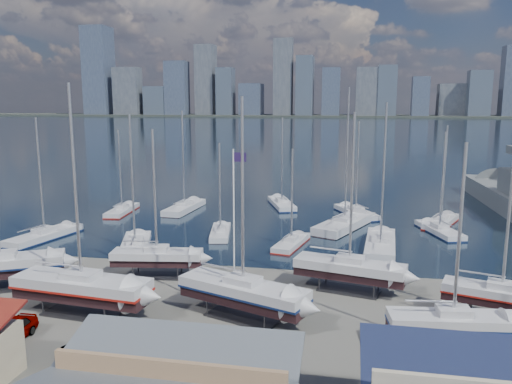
# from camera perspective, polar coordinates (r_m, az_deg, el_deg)

# --- Properties ---
(ground) EXTENTS (1400.00, 1400.00, 0.00)m
(ground) POSITION_cam_1_polar(r_m,az_deg,el_deg) (41.29, -1.91, -13.10)
(ground) COLOR #605E59
(ground) RESTS_ON ground
(water) EXTENTS (1400.00, 600.00, 0.40)m
(water) POSITION_cam_1_polar(r_m,az_deg,el_deg) (347.51, 9.34, 7.29)
(water) COLOR #1B2B3F
(water) RESTS_ON ground
(far_shore) EXTENTS (1400.00, 80.00, 2.20)m
(far_shore) POSITION_cam_1_polar(r_m,az_deg,el_deg) (607.27, 9.98, 8.55)
(far_shore) COLOR #2D332D
(far_shore) RESTS_ON ground
(skyline) EXTENTS (639.14, 43.80, 107.69)m
(skyline) POSITION_cam_1_polar(r_m,az_deg,el_deg) (601.43, 9.32, 12.18)
(skyline) COLOR #475166
(skyline) RESTS_ON far_shore
(sailboat_cradle_0) EXTENTS (10.82, 7.53, 17.11)m
(sailboat_cradle_0) POSITION_cam_1_polar(r_m,az_deg,el_deg) (49.92, -27.14, -7.49)
(sailboat_cradle_0) COLOR #2D2D33
(sailboat_cradle_0) RESTS_ON ground
(sailboat_cradle_1) EXTENTS (11.32, 4.18, 17.74)m
(sailboat_cradle_1) POSITION_cam_1_polar(r_m,az_deg,el_deg) (41.73, -19.30, -10.24)
(sailboat_cradle_1) COLOR #2D2D33
(sailboat_cradle_1) RESTS_ON ground
(sailboat_cradle_2) EXTENTS (8.72, 3.58, 13.99)m
(sailboat_cradle_2) POSITION_cam_1_polar(r_m,az_deg,el_deg) (48.41, -11.24, -7.26)
(sailboat_cradle_2) COLOR #2D2D33
(sailboat_cradle_2) RESTS_ON ground
(sailboat_cradle_3) EXTENTS (10.77, 6.44, 16.77)m
(sailboat_cradle_3) POSITION_cam_1_polar(r_m,az_deg,el_deg) (38.70, -1.49, -11.35)
(sailboat_cradle_3) COLOR #2D2D33
(sailboat_cradle_3) RESTS_ON ground
(sailboat_cradle_4) EXTENTS (9.87, 4.79, 15.56)m
(sailboat_cradle_4) POSITION_cam_1_polar(r_m,az_deg,el_deg) (44.68, 10.62, -8.62)
(sailboat_cradle_4) COLOR #2D2D33
(sailboat_cradle_4) RESTS_ON ground
(sailboat_cradle_5) EXTENTS (8.71, 3.34, 13.90)m
(sailboat_cradle_5) POSITION_cam_1_polar(r_m,az_deg,el_deg) (36.45, 21.59, -13.75)
(sailboat_cradle_5) COLOR #2D2D33
(sailboat_cradle_5) RESTS_ON ground
(sailboat_cradle_6) EXTENTS (8.81, 4.83, 13.89)m
(sailboat_cradle_6) POSITION_cam_1_polar(r_m,az_deg,el_deg) (42.68, 26.27, -10.56)
(sailboat_cradle_6) COLOR #2D2D33
(sailboat_cradle_6) RESTS_ON ground
(sailboat_moored_0) EXTENTS (5.02, 10.62, 15.32)m
(sailboat_moored_0) POSITION_cam_1_polar(r_m,az_deg,el_deg) (65.75, -22.99, -4.75)
(sailboat_moored_0) COLOR black
(sailboat_moored_0) RESTS_ON water
(sailboat_moored_1) EXTENTS (3.12, 8.87, 13.01)m
(sailboat_moored_1) POSITION_cam_1_polar(r_m,az_deg,el_deg) (77.37, -15.05, -2.14)
(sailboat_moored_1) COLOR black
(sailboat_moored_1) RESTS_ON water
(sailboat_moored_2) EXTENTS (3.79, 10.71, 15.86)m
(sailboat_moored_2) POSITION_cam_1_polar(r_m,az_deg,el_deg) (77.13, -8.17, -1.91)
(sailboat_moored_2) COLOR black
(sailboat_moored_2) RESTS_ON water
(sailboat_moored_3) EXTENTS (6.29, 10.97, 15.82)m
(sailboat_moored_3) POSITION_cam_1_polar(r_m,az_deg,el_deg) (57.47, -13.63, -6.30)
(sailboat_moored_3) COLOR black
(sailboat_moored_3) RESTS_ON water
(sailboat_moored_4) EXTENTS (3.75, 8.28, 12.07)m
(sailboat_moored_4) POSITION_cam_1_polar(r_m,az_deg,el_deg) (62.37, -4.08, -4.71)
(sailboat_moored_4) COLOR black
(sailboat_moored_4) RESTS_ON water
(sailboat_moored_5) EXTENTS (5.91, 10.21, 14.73)m
(sailboat_moored_5) POSITION_cam_1_polar(r_m,az_deg,el_deg) (79.47, 2.95, -1.48)
(sailboat_moored_5) COLOR black
(sailboat_moored_5) RESTS_ON water
(sailboat_moored_6) EXTENTS (3.82, 8.17, 11.78)m
(sailboat_moored_6) POSITION_cam_1_polar(r_m,az_deg,el_deg) (57.87, 4.06, -5.91)
(sailboat_moored_6) COLOR black
(sailboat_moored_6) RESTS_ON water
(sailboat_moored_7) EXTENTS (8.30, 13.04, 19.13)m
(sailboat_moored_7) POSITION_cam_1_polar(r_m,az_deg,el_deg) (66.91, 10.11, -3.82)
(sailboat_moored_7) COLOR black
(sailboat_moored_7) RESTS_ON water
(sailboat_moored_8) EXTENTS (6.77, 9.77, 14.36)m
(sailboat_moored_8) POSITION_cam_1_polar(r_m,az_deg,el_deg) (74.74, 11.34, -2.41)
(sailboat_moored_8) COLOR black
(sailboat_moored_8) RESTS_ON water
(sailboat_moored_9) EXTENTS (4.05, 11.55, 17.13)m
(sailboat_moored_9) POSITION_cam_1_polar(r_m,az_deg,el_deg) (58.45, 14.03, -6.02)
(sailboat_moored_9) COLOR black
(sailboat_moored_9) RESTS_ON water
(sailboat_moored_10) EXTENTS (5.20, 9.31, 13.42)m
(sailboat_moored_10) POSITION_cam_1_polar(r_m,az_deg,el_deg) (67.28, 20.21, -4.24)
(sailboat_moored_10) COLOR black
(sailboat_moored_10) RESTS_ON water
(sailboat_moored_11) EXTENTS (6.27, 9.64, 14.05)m
(sailboat_moored_11) POSITION_cam_1_polar(r_m,az_deg,el_deg) (72.05, 20.39, -3.32)
(sailboat_moored_11) COLOR black
(sailboat_moored_11) RESTS_ON water
(car_a) EXTENTS (2.09, 4.79, 1.61)m
(car_a) POSITION_cam_1_polar(r_m,az_deg,el_deg) (39.42, -26.39, -14.10)
(car_a) COLOR gray
(car_a) RESTS_ON ground
(car_b) EXTENTS (4.81, 3.32, 1.50)m
(car_b) POSITION_cam_1_polar(r_m,az_deg,el_deg) (34.14, -18.07, -17.45)
(car_b) COLOR gray
(car_b) RESTS_ON ground
(car_c) EXTENTS (3.71, 6.25, 1.63)m
(car_c) POSITION_cam_1_polar(r_m,az_deg,el_deg) (30.85, -8.84, -20.09)
(car_c) COLOR gray
(car_c) RESTS_ON ground
(car_d) EXTENTS (4.00, 5.72, 1.54)m
(car_d) POSITION_cam_1_polar(r_m,az_deg,el_deg) (30.01, -0.76, -20.99)
(car_d) COLOR gray
(car_d) RESTS_ON ground
(flagpole) EXTENTS (1.12, 0.12, 12.67)m
(flagpole) POSITION_cam_1_polar(r_m,az_deg,el_deg) (40.65, -2.43, -2.58)
(flagpole) COLOR white
(flagpole) RESTS_ON ground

